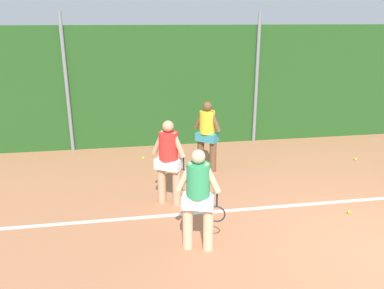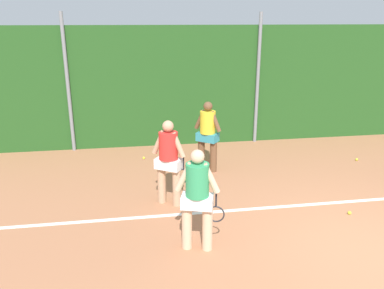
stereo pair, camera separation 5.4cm
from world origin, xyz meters
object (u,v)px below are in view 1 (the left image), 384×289
object	(u,v)px
player_foreground_near	(198,195)
player_midcourt	(169,158)
player_backcourt_far	(207,132)
tennis_ball_4	(143,158)
tennis_ball_0	(349,212)
tennis_ball_5	(356,159)
tennis_ball_1	(176,158)

from	to	relation	value
player_foreground_near	player_midcourt	world-z (taller)	player_midcourt
player_foreground_near	player_backcourt_far	xyz separation A→B (m)	(0.81, 3.31, 0.01)
tennis_ball_4	player_midcourt	bearing A→B (deg)	-81.13
player_midcourt	player_backcourt_far	size ratio (longest dim) A/B	1.01
player_midcourt	tennis_ball_0	distance (m)	3.60
player_foreground_near	tennis_ball_5	size ratio (longest dim) A/B	25.56
tennis_ball_0	tennis_ball_1	bearing A→B (deg)	129.35
tennis_ball_1	tennis_ball_4	size ratio (longest dim) A/B	1.00
player_backcourt_far	tennis_ball_4	xyz separation A→B (m)	(-1.51, 1.01, -0.93)
player_foreground_near	tennis_ball_0	world-z (taller)	player_foreground_near
tennis_ball_0	player_foreground_near	bearing A→B (deg)	-167.79
player_foreground_near	tennis_ball_0	xyz separation A→B (m)	(3.05, 0.66, -0.91)
tennis_ball_0	tennis_ball_5	world-z (taller)	same
player_midcourt	tennis_ball_5	world-z (taller)	player_midcourt
player_backcourt_far	tennis_ball_1	size ratio (longest dim) A/B	25.84
player_midcourt	player_backcourt_far	xyz separation A→B (m)	(1.09, 1.65, -0.00)
tennis_ball_0	tennis_ball_1	xyz separation A→B (m)	(-2.88, 3.52, 0.00)
player_foreground_near	tennis_ball_1	bearing A→B (deg)	104.37
player_foreground_near	player_midcourt	xyz separation A→B (m)	(-0.28, 1.66, 0.02)
tennis_ball_0	tennis_ball_4	xyz separation A→B (m)	(-3.75, 3.66, 0.00)
tennis_ball_5	tennis_ball_1	bearing A→B (deg)	169.66
player_backcourt_far	tennis_ball_1	bearing A→B (deg)	165.29
tennis_ball_1	tennis_ball_5	distance (m)	4.72
player_midcourt	player_backcourt_far	distance (m)	1.98
player_backcourt_far	tennis_ball_5	bearing A→B (deg)	38.96
player_foreground_near	player_backcourt_far	world-z (taller)	player_backcourt_far
tennis_ball_1	tennis_ball_4	xyz separation A→B (m)	(-0.86, 0.14, 0.00)
tennis_ball_1	tennis_ball_5	bearing A→B (deg)	-10.34
player_backcourt_far	tennis_ball_0	xyz separation A→B (m)	(2.24, -2.65, -0.93)
player_backcourt_far	tennis_ball_0	size ratio (longest dim) A/B	25.84
tennis_ball_1	tennis_ball_5	world-z (taller)	same
player_midcourt	tennis_ball_0	size ratio (longest dim) A/B	26.08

